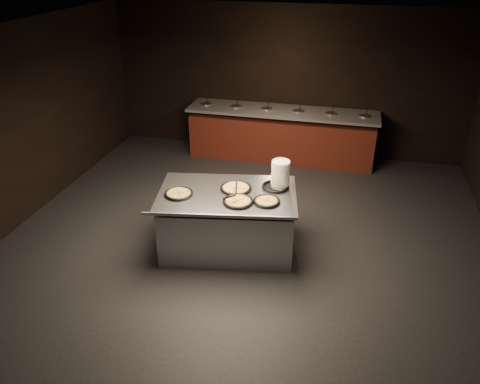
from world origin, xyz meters
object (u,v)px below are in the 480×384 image
(plate_stack, at_px, (281,174))
(pan_cheese_whole, at_px, (236,188))
(serving_counter, at_px, (228,222))
(pan_veggie_whole, at_px, (179,194))

(plate_stack, xyz_separation_m, pan_cheese_whole, (-0.57, -0.22, -0.17))
(serving_counter, bearing_deg, pan_veggie_whole, -172.01)
(plate_stack, height_order, pan_veggie_whole, plate_stack)
(serving_counter, distance_m, pan_veggie_whole, 0.81)
(plate_stack, relative_size, pan_veggie_whole, 1.00)
(pan_cheese_whole, bearing_deg, serving_counter, -123.74)
(pan_veggie_whole, bearing_deg, plate_stack, 23.31)
(plate_stack, bearing_deg, pan_veggie_whole, -156.69)
(serving_counter, distance_m, plate_stack, 0.99)
(pan_veggie_whole, relative_size, pan_cheese_whole, 0.89)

